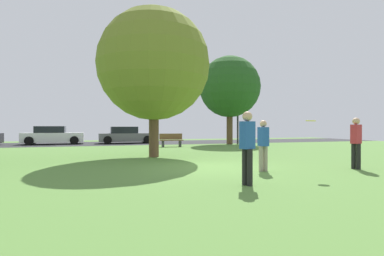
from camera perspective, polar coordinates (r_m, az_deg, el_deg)
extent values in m
plane|color=#547F38|center=(10.60, 3.91, -7.28)|extent=(44.00, 44.00, 0.00)
cube|color=#28282B|center=(26.10, -9.09, -2.74)|extent=(44.00, 6.40, 0.01)
cylinder|color=brown|center=(14.02, -7.15, -0.82)|extent=(0.45, 0.45, 2.24)
sphere|color=olive|center=(14.30, -7.16, 11.74)|extent=(5.11, 5.11, 5.11)
cylinder|color=brown|center=(24.24, 7.04, 0.11)|extent=(0.48, 0.48, 2.62)
sphere|color=#23511E|center=(24.44, 7.05, 7.67)|extent=(4.83, 4.83, 4.83)
cylinder|color=black|center=(11.33, 28.68, -4.70)|extent=(0.14, 0.14, 0.83)
cylinder|color=black|center=(11.40, 27.97, -4.67)|extent=(0.14, 0.14, 0.83)
cube|color=#B72D38|center=(11.32, 28.33, -1.00)|extent=(0.37, 0.30, 0.63)
sphere|color=tan|center=(11.32, 28.34, 1.15)|extent=(0.23, 0.23, 0.23)
cylinder|color=black|center=(7.45, 9.86, -7.15)|extent=(0.14, 0.14, 0.87)
cylinder|color=black|center=(7.34, 10.74, -7.26)|extent=(0.14, 0.14, 0.87)
cube|color=#23519E|center=(7.34, 10.30, -1.31)|extent=(0.37, 0.30, 0.65)
sphere|color=tan|center=(7.34, 10.31, 2.16)|extent=(0.24, 0.24, 0.24)
cylinder|color=gray|center=(9.75, 12.78, -5.62)|extent=(0.14, 0.14, 0.79)
cylinder|color=gray|center=(9.84, 13.56, -5.57)|extent=(0.14, 0.14, 0.79)
cube|color=#23519E|center=(9.75, 13.18, -1.57)|extent=(0.24, 0.33, 0.59)
sphere|color=tan|center=(9.74, 13.18, 0.79)|extent=(0.21, 0.21, 0.21)
cylinder|color=yellow|center=(9.23, 21.31, 1.26)|extent=(0.30, 0.30, 0.03)
cube|color=white|center=(26.23, -24.46, -1.62)|extent=(4.48, 1.75, 0.74)
cube|color=black|center=(26.24, -24.95, -0.25)|extent=(2.15, 1.54, 0.51)
cylinder|color=black|center=(26.96, -20.92, -1.99)|extent=(0.64, 0.22, 0.64)
cylinder|color=black|center=(25.22, -21.16, -2.15)|extent=(0.64, 0.22, 0.64)
cylinder|color=black|center=(27.33, -27.50, -1.97)|extent=(0.64, 0.22, 0.64)
cylinder|color=black|center=(25.61, -28.18, -2.13)|extent=(0.64, 0.22, 0.64)
cube|color=slate|center=(25.82, -12.11, -1.70)|extent=(4.46, 1.82, 0.68)
cube|color=black|center=(25.78, -12.60, -0.35)|extent=(2.14, 1.60, 0.54)
cylinder|color=black|center=(26.91, -8.98, -1.98)|extent=(0.64, 0.22, 0.64)
cylinder|color=black|center=(25.12, -8.36, -2.14)|extent=(0.64, 0.22, 0.64)
cylinder|color=black|center=(26.63, -15.64, -2.01)|extent=(0.64, 0.22, 0.64)
cylinder|color=black|center=(24.81, -15.50, -2.18)|extent=(0.64, 0.22, 0.64)
cube|color=brown|center=(20.82, -3.85, -2.29)|extent=(1.60, 0.44, 0.06)
cube|color=brown|center=(21.00, -3.98, -1.59)|extent=(1.60, 0.06, 0.40)
cube|color=#333338|center=(20.98, -2.26, -2.89)|extent=(0.10, 0.40, 0.45)
cube|color=#333338|center=(20.69, -5.47, -2.93)|extent=(0.10, 0.40, 0.45)
cylinder|color=#2D2D33|center=(24.49, 8.55, 2.31)|extent=(0.14, 0.14, 4.50)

